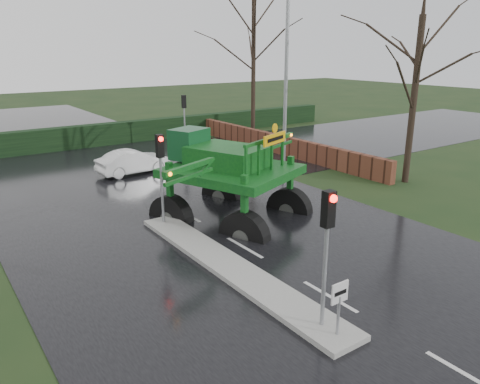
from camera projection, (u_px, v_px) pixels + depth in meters
ground at (330, 297)px, 12.79m from camera, size 140.00×140.00×0.00m
road_main at (165, 202)px, 20.60m from camera, size 14.00×80.00×0.02m
road_cross at (115, 174)px, 25.29m from camera, size 80.00×12.00×0.02m
median_island at (229, 266)px, 14.39m from camera, size 1.20×10.00×0.16m
hedge_row at (71, 138)px, 31.32m from camera, size 44.00×0.90×1.50m
brick_wall at (268, 141)px, 30.88m from camera, size 0.40×20.00×1.20m
keep_left_sign at (339, 300)px, 10.59m from camera, size 0.50×0.07×1.35m
traffic_signal_near at (327, 231)px, 10.52m from camera, size 0.26×0.33×3.52m
traffic_signal_mid at (161, 160)px, 17.16m from camera, size 0.26×0.33×3.52m
traffic_signal_far at (184, 109)px, 31.23m from camera, size 0.26×0.33×3.52m
street_light_right at (282, 58)px, 24.90m from camera, size 3.85×0.30×10.00m
tree_right_near at (416, 77)px, 22.26m from camera, size 5.60×5.60×9.64m
tree_right_far at (254, 48)px, 34.42m from camera, size 7.00×7.00×12.05m
crop_sprayer at (239, 175)px, 16.29m from camera, size 8.14×6.50×4.86m
white_sedan at (134, 174)px, 25.32m from camera, size 4.01×1.64×1.29m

